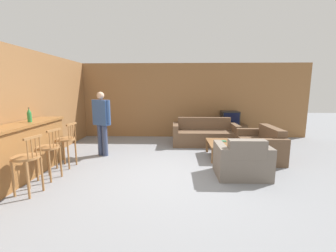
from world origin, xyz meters
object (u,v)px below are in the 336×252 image
(loveseat_right, at_px, (261,146))
(tv, at_px, (230,118))
(couch_far, at_px, (205,135))
(coffee_table, at_px, (220,144))
(tv_unit, at_px, (229,132))
(bar_chair_near, at_px, (27,162))
(armchair_near, at_px, (242,161))
(person_by_window, at_px, (102,120))
(bar_chair_far, at_px, (66,142))
(bar_chair_mid, at_px, (49,151))
(bottle, at_px, (29,115))
(book_on_table, at_px, (222,141))

(loveseat_right, relative_size, tv, 2.51)
(couch_far, bearing_deg, coffee_table, -80.32)
(coffee_table, height_order, tv_unit, tv_unit)
(bar_chair_near, distance_m, armchair_near, 3.85)
(armchair_near, bearing_deg, tv, 80.90)
(armchair_near, distance_m, person_by_window, 3.52)
(bar_chair_far, xyz_separation_m, couch_far, (3.33, 2.12, -0.26))
(bar_chair_far, xyz_separation_m, tv, (4.27, 2.95, 0.18))
(bar_chair_mid, relative_size, tv, 1.70)
(tv_unit, height_order, bottle, bottle)
(bar_chair_mid, xyz_separation_m, couch_far, (3.33, 2.81, -0.26))
(armchair_near, xyz_separation_m, person_by_window, (-3.21, 1.31, 0.63))
(bar_chair_mid, bearing_deg, book_on_table, 23.93)
(bar_chair_far, bearing_deg, bar_chair_mid, -90.02)
(couch_far, relative_size, book_on_table, 10.34)
(loveseat_right, bearing_deg, bar_chair_mid, -161.93)
(coffee_table, relative_size, person_by_window, 0.63)
(bar_chair_near, height_order, loveseat_right, bar_chair_near)
(bar_chair_near, distance_m, bar_chair_far, 1.31)
(loveseat_right, bearing_deg, armchair_near, -123.86)
(tv_unit, relative_size, book_on_table, 5.83)
(bar_chair_near, distance_m, bar_chair_mid, 0.63)
(bar_chair_far, xyz_separation_m, bottle, (-0.53, -0.35, 0.64))
(couch_far, height_order, tv_unit, couch_far)
(coffee_table, bearing_deg, bar_chair_far, -167.06)
(tv_unit, bearing_deg, loveseat_right, -82.61)
(bar_chair_far, height_order, coffee_table, bar_chair_far)
(couch_far, xyz_separation_m, person_by_window, (-2.80, -1.24, 0.63))
(bar_chair_near, distance_m, bottle, 1.27)
(tv_unit, relative_size, bottle, 3.82)
(coffee_table, height_order, tv, tv)
(bar_chair_near, relative_size, tv, 1.70)
(bar_chair_mid, distance_m, tv_unit, 5.62)
(bar_chair_near, bearing_deg, loveseat_right, 24.89)
(loveseat_right, bearing_deg, tv_unit, 97.39)
(bar_chair_near, relative_size, person_by_window, 0.60)
(tv_unit, distance_m, bottle, 5.90)
(bar_chair_mid, relative_size, tv_unit, 0.89)
(armchair_near, xyz_separation_m, tv_unit, (0.54, 3.38, -0.05))
(bottle, bearing_deg, loveseat_right, 12.76)
(bar_chair_mid, height_order, person_by_window, person_by_window)
(person_by_window, bearing_deg, loveseat_right, -1.25)
(coffee_table, bearing_deg, loveseat_right, -0.99)
(bottle, bearing_deg, couch_far, 32.74)
(bar_chair_far, distance_m, person_by_window, 1.09)
(bar_chair_near, xyz_separation_m, bar_chair_far, (0.00, 1.31, 0.00))
(couch_far, relative_size, armchair_near, 1.98)
(armchair_near, distance_m, book_on_table, 1.35)
(bottle, bearing_deg, person_by_window, 49.75)
(bottle, xyz_separation_m, book_on_table, (4.15, 1.27, -0.80))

